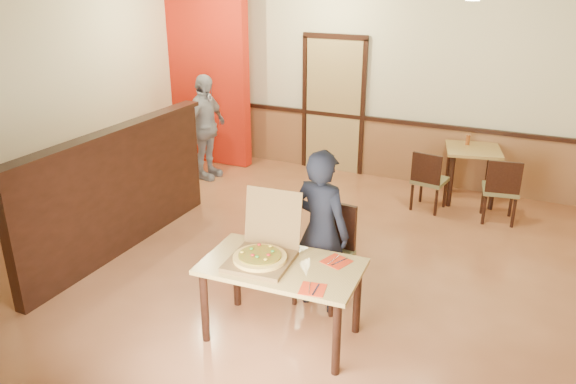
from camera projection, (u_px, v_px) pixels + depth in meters
name	position (u px, v px, depth m)	size (l,w,h in m)	color
floor	(285.00, 277.00, 6.01)	(7.00, 7.00, 0.00)	#CB7C4F
ceiling	(284.00, 2.00, 4.97)	(7.00, 7.00, 0.00)	black
wall_back	(385.00, 88.00, 8.43)	(7.00, 7.00, 0.00)	beige
wall_left	(27.00, 115.00, 6.87)	(7.00, 7.00, 0.00)	beige
wainscot_back	(381.00, 149.00, 8.75)	(7.00, 0.04, 0.90)	#92603A
chair_rail_back	(382.00, 120.00, 8.56)	(7.00, 0.06, 0.06)	black
back_door	(334.00, 106.00, 8.84)	(0.90, 0.06, 2.10)	tan
booth_partition	(118.00, 190.00, 6.36)	(0.20, 3.10, 1.44)	black
red_accent_panel	(204.00, 78.00, 9.15)	(1.60, 0.20, 2.78)	red
main_table	(282.00, 275.00, 4.83)	(1.40, 0.85, 0.73)	tan
diner_chair	(327.00, 249.00, 5.45)	(0.53, 0.53, 0.98)	olive
side_chair_left	(428.00, 179.00, 7.50)	(0.47, 0.47, 0.83)	olive
side_chair_right	(501.00, 188.00, 7.13)	(0.50, 0.50, 0.87)	olive
side_table	(472.00, 160.00, 7.78)	(0.86, 0.86, 0.77)	tan
diner	(321.00, 231.00, 5.22)	(0.58, 0.38, 1.59)	black
passerby	(205.00, 127.00, 8.57)	(0.95, 0.39, 1.62)	#94949C
pizza_box	(262.00, 253.00, 4.83)	(0.58, 0.66, 0.56)	brown
pizza	(260.00, 258.00, 4.78)	(0.46, 0.46, 0.03)	#F2C658
napkin_near	(313.00, 289.00, 4.41)	(0.23, 0.23, 0.01)	red
napkin_far	(336.00, 261.00, 4.83)	(0.27, 0.27, 0.01)	red
condiment	(468.00, 140.00, 7.84)	(0.06, 0.06, 0.14)	brown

